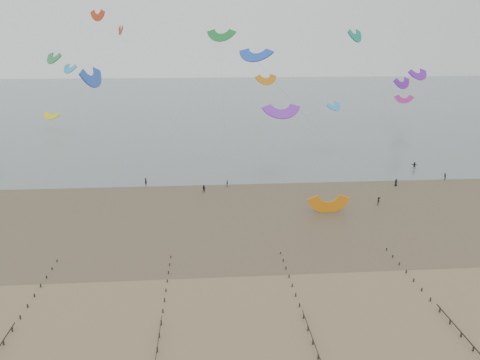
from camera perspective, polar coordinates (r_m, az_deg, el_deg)
name	(u,v)px	position (r m, az deg, el deg)	size (l,w,h in m)	color
ground	(266,293)	(67.45, 3.18, -13.62)	(500.00, 500.00, 0.00)	brown
sea_and_shore	(225,208)	(98.13, -1.80, -3.39)	(500.00, 665.00, 0.03)	#475654
kitesurfer_lead	(146,181)	(114.58, -11.41, -0.18)	(0.69, 0.45, 1.89)	black
kitesurfers	(333,181)	(115.14, 11.31, -0.12)	(124.97, 28.42, 1.83)	black
grounded_kite	(328,212)	(97.39, 10.70, -3.86)	(7.27, 3.81, 5.54)	orange
kites_airborne	(218,78)	(152.15, -2.65, 12.30)	(230.42, 114.98, 41.55)	#078768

